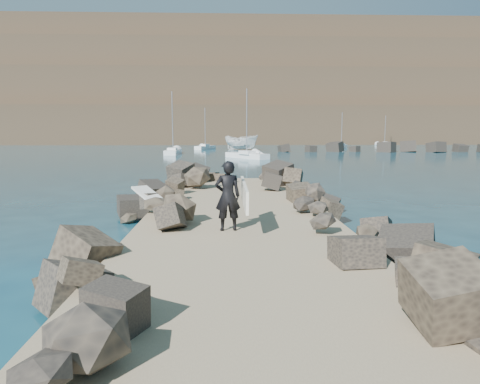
{
  "coord_description": "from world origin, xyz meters",
  "views": [
    {
      "loc": [
        -0.46,
        -13.45,
        3.27
      ],
      "look_at": [
        0.0,
        -1.0,
        1.5
      ],
      "focal_mm": 32.0,
      "sensor_mm": 36.0,
      "label": 1
    }
  ],
  "objects_px": {
    "surfboard_resting": "(152,201)",
    "boat_imported": "(241,142)",
    "sailboat_f": "(385,144)",
    "surfer_with_board": "(230,196)"
  },
  "relations": [
    {
      "from": "boat_imported",
      "to": "surfer_with_board",
      "type": "relative_size",
      "value": 2.96
    },
    {
      "from": "surfboard_resting",
      "to": "surfer_with_board",
      "type": "height_order",
      "value": "surfer_with_board"
    },
    {
      "from": "boat_imported",
      "to": "sailboat_f",
      "type": "xyz_separation_m",
      "value": [
        33.94,
        21.95,
        -0.99
      ]
    },
    {
      "from": "surfboard_resting",
      "to": "boat_imported",
      "type": "xyz_separation_m",
      "value": [
        5.39,
        62.06,
        0.31
      ]
    },
    {
      "from": "surfboard_resting",
      "to": "surfer_with_board",
      "type": "bearing_deg",
      "value": -76.3
    },
    {
      "from": "surfboard_resting",
      "to": "surfer_with_board",
      "type": "xyz_separation_m",
      "value": [
        2.49,
        -2.34,
        0.52
      ]
    },
    {
      "from": "surfboard_resting",
      "to": "sailboat_f",
      "type": "bearing_deg",
      "value": 31.86
    },
    {
      "from": "boat_imported",
      "to": "surfboard_resting",
      "type": "bearing_deg",
      "value": -146.64
    },
    {
      "from": "sailboat_f",
      "to": "surfer_with_board",
      "type": "bearing_deg",
      "value": -113.11
    },
    {
      "from": "surfboard_resting",
      "to": "boat_imported",
      "type": "distance_m",
      "value": 62.29
    }
  ]
}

